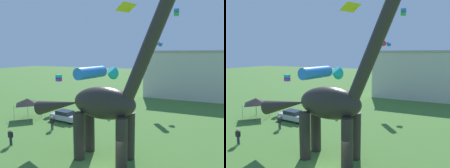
# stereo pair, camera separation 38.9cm
# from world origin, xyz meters

# --- Properties ---
(dinosaur_sculpture) EXTENTS (13.84, 2.93, 14.46)m
(dinosaur_sculpture) POSITION_xyz_m (-1.26, 2.02, 5.23)
(dinosaur_sculpture) COLOR #2D2823
(dinosaur_sculpture) RESTS_ON ground_plane
(parked_sedan_left) EXTENTS (4.38, 2.26, 1.55)m
(parked_sedan_left) POSITION_xyz_m (-11.36, 9.97, 0.81)
(parked_sedan_left) COLOR #B7B7BC
(parked_sedan_left) RESTS_ON ground_plane
(person_strolling_adult) EXTENTS (0.38, 0.17, 1.02)m
(person_strolling_adult) POSITION_xyz_m (-5.99, 13.51, 0.62)
(person_strolling_adult) COLOR #2D3347
(person_strolling_adult) RESTS_ON ground_plane
(person_far_spectator) EXTENTS (0.64, 0.28, 1.71)m
(person_far_spectator) POSITION_xyz_m (-11.52, 0.70, 1.04)
(person_far_spectator) COLOR #2D3347
(person_far_spectator) RESTS_ON ground_plane
(person_photographer) EXTENTS (0.65, 0.29, 1.73)m
(person_photographer) POSITION_xyz_m (-10.72, 6.39, 1.05)
(person_photographer) COLOR #2D3347
(person_photographer) RESTS_ON ground_plane
(festival_canopy_tent) EXTENTS (3.15, 3.15, 3.00)m
(festival_canopy_tent) POSITION_xyz_m (-17.30, 8.98, 2.54)
(festival_canopy_tent) COLOR #B2B2B7
(festival_canopy_tent) RESTS_ON ground_plane
(kite_apex) EXTENTS (1.23, 1.40, 0.42)m
(kite_apex) POSITION_xyz_m (2.31, -1.89, 12.46)
(kite_apex) COLOR yellow
(kite_high_left) EXTENTS (0.45, 0.45, 0.64)m
(kite_high_left) POSITION_xyz_m (3.99, 7.58, 13.58)
(kite_high_left) COLOR #287AE5
(kite_mid_center) EXTENTS (2.76, 3.12, 0.89)m
(kite_mid_center) POSITION_xyz_m (-0.30, -1.23, 8.22)
(kite_mid_center) COLOR #287AE5
(kite_high_right) EXTENTS (0.89, 0.89, 1.12)m
(kite_high_right) POSITION_xyz_m (-16.65, 15.73, 5.40)
(kite_high_right) COLOR #19B2B7
(kite_trailing) EXTENTS (3.17, 3.01, 0.89)m
(kite_trailing) POSITION_xyz_m (-2.23, 24.68, 11.33)
(kite_trailing) COLOR red
(background_building_block) EXTENTS (20.16, 9.59, 10.23)m
(background_building_block) POSITION_xyz_m (3.70, 36.31, 5.12)
(background_building_block) COLOR beige
(background_building_block) RESTS_ON ground_plane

